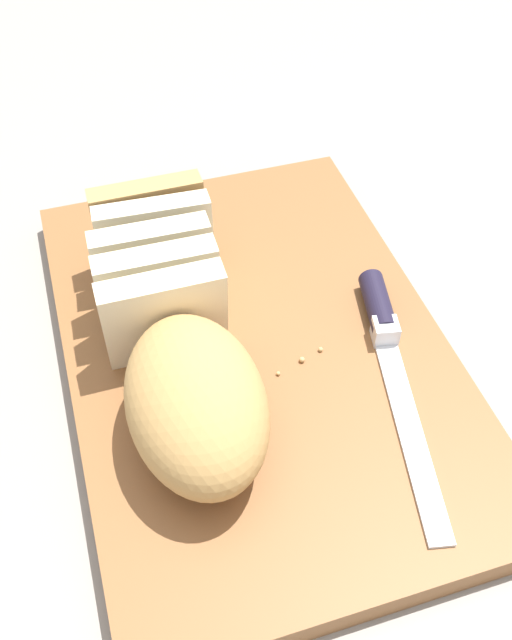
# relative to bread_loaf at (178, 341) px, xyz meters

# --- Properties ---
(ground_plane) EXTENTS (3.00, 3.00, 0.00)m
(ground_plane) POSITION_rel_bread_loaf_xyz_m (0.02, -0.07, -0.07)
(ground_plane) COLOR gray
(cutting_board) EXTENTS (0.47, 0.33, 0.02)m
(cutting_board) POSITION_rel_bread_loaf_xyz_m (0.02, -0.07, -0.05)
(cutting_board) COLOR brown
(cutting_board) RESTS_ON ground_plane
(bread_loaf) EXTENTS (0.29, 0.11, 0.09)m
(bread_loaf) POSITION_rel_bread_loaf_xyz_m (0.00, 0.00, 0.00)
(bread_loaf) COLOR tan
(bread_loaf) RESTS_ON cutting_board
(bread_knife) EXTENTS (0.25, 0.06, 0.02)m
(bread_knife) POSITION_rel_bread_loaf_xyz_m (-0.01, -0.17, -0.03)
(bread_knife) COLOR silver
(bread_knife) RESTS_ON cutting_board
(crumb_near_knife) EXTENTS (0.00, 0.00, 0.00)m
(crumb_near_knife) POSITION_rel_bread_loaf_xyz_m (-0.01, -0.12, -0.04)
(crumb_near_knife) COLOR tan
(crumb_near_knife) RESTS_ON cutting_board
(crumb_near_loaf) EXTENTS (0.00, 0.00, 0.00)m
(crumb_near_loaf) POSITION_rel_bread_loaf_xyz_m (-0.01, -0.10, -0.04)
(crumb_near_loaf) COLOR tan
(crumb_near_loaf) RESTS_ON cutting_board
(crumb_stray_left) EXTENTS (0.00, 0.00, 0.00)m
(crumb_stray_left) POSITION_rel_bread_loaf_xyz_m (-0.02, -0.08, -0.04)
(crumb_stray_left) COLOR tan
(crumb_stray_left) RESTS_ON cutting_board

